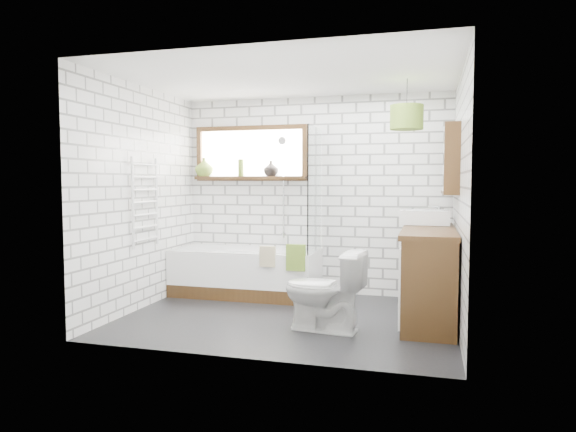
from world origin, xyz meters
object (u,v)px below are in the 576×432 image
(basin, at_px, (424,217))
(toilet, at_px, (324,290))
(bathtub, at_px, (246,272))
(vanity, at_px, (429,274))
(pendant, at_px, (407,117))

(basin, xyz_separation_m, toilet, (-0.91, -1.19, -0.64))
(bathtub, height_order, vanity, vanity)
(vanity, relative_size, pendant, 4.84)
(toilet, bearing_deg, basin, 149.58)
(toilet, relative_size, pendant, 2.28)
(basin, bearing_deg, pendant, -114.52)
(vanity, height_order, pendant, pendant)
(vanity, bearing_deg, bathtub, 165.73)
(pendant, bearing_deg, bathtub, 166.01)
(basin, distance_m, toilet, 1.63)
(basin, relative_size, pendant, 1.56)
(basin, bearing_deg, vanity, -83.16)
(toilet, bearing_deg, pendant, 143.90)
(vanity, distance_m, basin, 0.75)
(basin, relative_size, toilet, 0.68)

